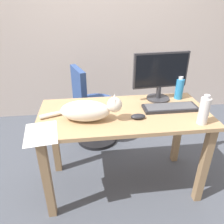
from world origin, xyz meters
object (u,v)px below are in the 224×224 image
cat (88,110)px  water_bottle (179,88)px  office_chair (92,111)px  spray_bottle (204,111)px  monitor (160,75)px  keyboard (170,108)px  computer_mouse (138,116)px

cat → water_bottle: water_bottle is taller
office_chair → cat: 0.94m
cat → spray_bottle: bearing=-10.7°
monitor → keyboard: size_ratio=1.09×
monitor → keyboard: (0.04, -0.20, -0.21)m
keyboard → cat: size_ratio=0.72×
monitor → spray_bottle: (0.18, -0.45, -0.12)m
keyboard → computer_mouse: 0.32m
computer_mouse → water_bottle: water_bottle is taller
office_chair → keyboard: size_ratio=2.09×
spray_bottle → water_bottle: bearing=89.3°
keyboard → office_chair: bearing=130.0°
cat → water_bottle: size_ratio=2.97×
water_bottle → monitor: bearing=178.8°
office_chair → spray_bottle: size_ratio=4.18×
office_chair → monitor: bearing=-42.4°
monitor → keyboard: 0.30m
spray_bottle → monitor: bearing=111.8°
office_chair → monitor: size_ratio=1.92×
computer_mouse → spray_bottle: (0.44, -0.12, 0.08)m
water_bottle → spray_bottle: size_ratio=0.93×
water_bottle → office_chair: bearing=145.2°
computer_mouse → water_bottle: size_ratio=0.54×
office_chair → spray_bottle: spray_bottle is taller
keyboard → water_bottle: bearing=53.5°
cat → water_bottle: 0.86m
monitor → spray_bottle: monitor is taller
computer_mouse → spray_bottle: 0.46m
keyboard → water_bottle: 0.26m
monitor → water_bottle: size_ratio=2.35×
office_chair → water_bottle: water_bottle is taller
office_chair → monitor: monitor is taller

